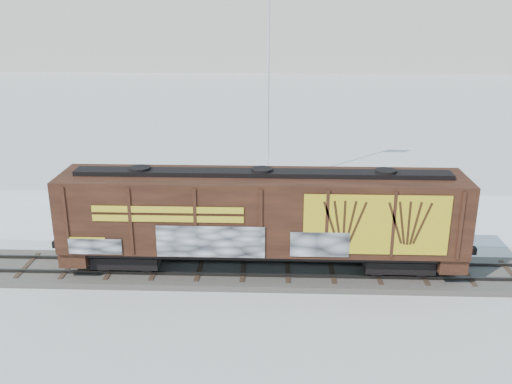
{
  "coord_description": "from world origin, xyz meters",
  "views": [
    {
      "loc": [
        -0.55,
        -23.37,
        11.9
      ],
      "look_at": [
        -1.55,
        3.0,
        2.97
      ],
      "focal_mm": 40.0,
      "sensor_mm": 36.0,
      "label": 1
    }
  ],
  "objects_px": {
    "flagpole": "(270,111)",
    "hopper_railcar": "(262,215)",
    "car_white": "(302,202)",
    "car_silver": "(246,201)",
    "car_dark": "(370,213)"
  },
  "relations": [
    {
      "from": "flagpole",
      "to": "car_dark",
      "type": "relative_size",
      "value": 2.75
    },
    {
      "from": "car_silver",
      "to": "car_white",
      "type": "height_order",
      "value": "car_silver"
    },
    {
      "from": "flagpole",
      "to": "car_dark",
      "type": "height_order",
      "value": "flagpole"
    },
    {
      "from": "flagpole",
      "to": "car_white",
      "type": "xyz_separation_m",
      "value": [
        2.0,
        -5.35,
        -4.35
      ]
    },
    {
      "from": "flagpole",
      "to": "car_dark",
      "type": "bearing_deg",
      "value": -51.42
    },
    {
      "from": "flagpole",
      "to": "car_silver",
      "type": "xyz_separation_m",
      "value": [
        -1.28,
        -5.84,
        -4.18
      ]
    },
    {
      "from": "hopper_railcar",
      "to": "flagpole",
      "type": "bearing_deg",
      "value": 89.42
    },
    {
      "from": "hopper_railcar",
      "to": "flagpole",
      "type": "xyz_separation_m",
      "value": [
        0.14,
        13.39,
        2.1
      ]
    },
    {
      "from": "hopper_railcar",
      "to": "flagpole",
      "type": "distance_m",
      "value": 13.55
    },
    {
      "from": "car_silver",
      "to": "car_dark",
      "type": "xyz_separation_m",
      "value": [
        6.94,
        -1.26,
        -0.13
      ]
    },
    {
      "from": "hopper_railcar",
      "to": "car_white",
      "type": "bearing_deg",
      "value": 75.11
    },
    {
      "from": "flagpole",
      "to": "car_white",
      "type": "bearing_deg",
      "value": -69.52
    },
    {
      "from": "flagpole",
      "to": "car_white",
      "type": "height_order",
      "value": "flagpole"
    },
    {
      "from": "car_white",
      "to": "car_dark",
      "type": "relative_size",
      "value": 0.83
    },
    {
      "from": "flagpole",
      "to": "hopper_railcar",
      "type": "bearing_deg",
      "value": -90.58
    }
  ]
}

